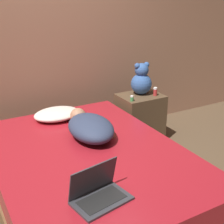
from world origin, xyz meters
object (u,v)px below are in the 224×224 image
(laptop, at_px, (98,192))
(bottle_amber, at_px, (154,91))
(pillow, at_px, (57,114))
(person_lying, at_px, (90,127))
(bottle_red, at_px, (155,92))
(teddy_bear, at_px, (141,81))
(bottle_green, at_px, (132,98))

(laptop, xyz_separation_m, bottle_amber, (1.41, 1.35, 0.06))
(pillow, xyz_separation_m, person_lying, (0.12, -0.52, 0.04))
(pillow, xyz_separation_m, bottle_red, (1.15, -0.07, 0.07))
(laptop, relative_size, teddy_bear, 1.03)
(laptop, distance_m, bottle_green, 1.63)
(bottle_amber, bearing_deg, bottle_green, -165.46)
(bottle_green, relative_size, bottle_red, 0.62)
(person_lying, distance_m, bottle_green, 0.82)
(bottle_red, distance_m, bottle_amber, 0.08)
(bottle_amber, bearing_deg, laptop, -136.34)
(bottle_green, relative_size, bottle_amber, 0.90)
(teddy_bear, distance_m, bottle_red, 0.20)
(bottle_red, height_order, bottle_amber, bottle_red)
(laptop, relative_size, bottle_red, 3.94)
(pillow, distance_m, laptop, 1.37)
(bottle_red, bearing_deg, teddy_bear, 129.70)
(pillow, relative_size, laptop, 1.21)
(laptop, height_order, bottle_amber, laptop)
(pillow, height_order, bottle_amber, bottle_amber)
(teddy_bear, bearing_deg, laptop, -131.94)
(person_lying, relative_size, bottle_red, 7.40)
(person_lying, height_order, bottle_red, person_lying)
(pillow, relative_size, teddy_bear, 1.25)
(laptop, xyz_separation_m, teddy_bear, (1.27, 1.41, 0.19))
(person_lying, relative_size, bottle_green, 11.96)
(person_lying, distance_m, laptop, 0.89)
(person_lying, relative_size, bottle_amber, 10.72)
(teddy_bear, relative_size, bottle_amber, 5.55)
(laptop, height_order, bottle_red, laptop)
(pillow, distance_m, teddy_bear, 1.06)
(person_lying, xyz_separation_m, bottle_green, (0.70, 0.42, 0.02))
(laptop, bearing_deg, pillow, 70.82)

